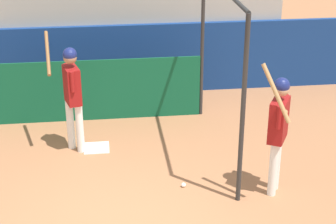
# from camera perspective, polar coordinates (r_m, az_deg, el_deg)

# --- Properties ---
(outfield_wall) EXTENTS (24.00, 0.12, 1.54)m
(outfield_wall) POSITION_cam_1_polar(r_m,az_deg,el_deg) (12.17, -6.13, 5.23)
(outfield_wall) COLOR navy
(outfield_wall) RESTS_ON ground
(bleacher_section) EXTENTS (7.60, 3.20, 3.22)m
(bleacher_section) POSITION_cam_1_polar(r_m,az_deg,el_deg) (13.55, -6.46, 10.82)
(bleacher_section) COLOR #9E9E99
(bleacher_section) RESTS_ON ground
(batting_cage) EXTENTS (4.22, 3.28, 2.89)m
(batting_cage) POSITION_cam_1_polar(r_m,az_deg,el_deg) (10.28, -7.47, 4.04)
(batting_cage) COLOR #282828
(batting_cage) RESTS_ON ground
(home_plate) EXTENTS (0.44, 0.44, 0.02)m
(home_plate) POSITION_cam_1_polar(r_m,az_deg,el_deg) (10.08, -7.26, -3.63)
(home_plate) COLOR white
(home_plate) RESTS_ON ground
(player_batter) EXTENTS (0.60, 0.83, 2.03)m
(player_batter) POSITION_cam_1_polar(r_m,az_deg,el_deg) (9.63, -9.76, 2.33)
(player_batter) COLOR white
(player_batter) RESTS_ON ground
(player_waiting) EXTENTS (0.58, 0.81, 2.15)m
(player_waiting) POSITION_cam_1_polar(r_m,az_deg,el_deg) (8.37, 11.15, -1.24)
(player_waiting) COLOR white
(player_waiting) RESTS_ON ground
(baseball) EXTENTS (0.07, 0.07, 0.07)m
(baseball) POSITION_cam_1_polar(r_m,az_deg,el_deg) (8.85, 1.59, -7.42)
(baseball) COLOR white
(baseball) RESTS_ON ground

